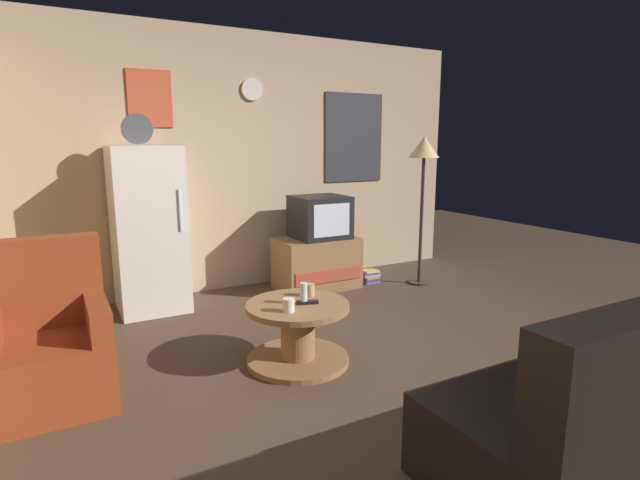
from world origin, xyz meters
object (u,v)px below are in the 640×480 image
object	(u,v)px
couch	(613,410)
fridge	(148,229)
tv_stand	(317,263)
crt_tv	(320,217)
coffee_table	(298,333)
mug_ceramic_tan	(309,290)
remote_control	(307,302)
armchair	(48,346)
wine_glass	(304,293)
mug_ceramic_white	(289,305)
book_stack	(370,276)
standing_lamp	(424,159)

from	to	relation	value
couch	fridge	bearing A→B (deg)	112.64
fridge	tv_stand	xyz separation A→B (m)	(1.67, -0.13, -0.48)
crt_tv	coffee_table	distance (m)	1.94
mug_ceramic_tan	remote_control	distance (m)	0.19
mug_ceramic_tan	armchair	world-z (taller)	armchair
wine_glass	armchair	world-z (taller)	armchair
crt_tv	mug_ceramic_white	size ratio (longest dim) A/B	6.00
couch	book_stack	size ratio (longest dim) A/B	7.77
tv_stand	mug_ceramic_white	bearing A→B (deg)	-123.57
crt_tv	couch	bearing A→B (deg)	-94.58
standing_lamp	armchair	size ratio (longest dim) A/B	1.66
fridge	crt_tv	size ratio (longest dim) A/B	3.28
fridge	couch	size ratio (longest dim) A/B	1.04
remote_control	fridge	bearing A→B (deg)	131.01
standing_lamp	book_stack	world-z (taller)	standing_lamp
tv_stand	remote_control	bearing A→B (deg)	-120.33
standing_lamp	book_stack	distance (m)	1.40
mug_ceramic_white	book_stack	xyz separation A→B (m)	(1.72, 1.57, -0.41)
coffee_table	wine_glass	xyz separation A→B (m)	(0.03, -0.03, 0.29)
fridge	mug_ceramic_tan	distance (m)	1.79
couch	tv_stand	bearing A→B (deg)	86.07
couch	wine_glass	bearing A→B (deg)	112.67
tv_stand	mug_ceramic_white	world-z (taller)	tv_stand
mug_ceramic_tan	wine_glass	bearing A→B (deg)	-129.68
crt_tv	mug_ceramic_tan	xyz separation A→B (m)	(-0.87, -1.44, -0.28)
crt_tv	wine_glass	world-z (taller)	crt_tv
mug_ceramic_tan	fridge	bearing A→B (deg)	117.93
couch	book_stack	bearing A→B (deg)	75.37
fridge	couch	xyz separation A→B (m)	(1.44, -3.45, -0.44)
wine_glass	couch	bearing A→B (deg)	-67.33
tv_stand	book_stack	size ratio (longest dim) A/B	3.84
wine_glass	couch	world-z (taller)	couch
standing_lamp	couch	bearing A→B (deg)	-113.94
wine_glass	couch	distance (m)	1.89
crt_tv	remote_control	world-z (taller)	crt_tv
tv_stand	couch	distance (m)	3.33
crt_tv	couch	world-z (taller)	crt_tv
crt_tv	remote_control	distance (m)	1.89
standing_lamp	mug_ceramic_white	xyz separation A→B (m)	(-2.18, -1.28, -0.88)
wine_glass	mug_ceramic_tan	size ratio (longest dim) A/B	1.67
wine_glass	mug_ceramic_white	bearing A→B (deg)	-148.82
coffee_table	mug_ceramic_white	bearing A→B (deg)	-135.37
coffee_table	standing_lamp	bearing A→B (deg)	29.40
standing_lamp	mug_ceramic_tan	xyz separation A→B (m)	(-1.91, -1.04, -0.88)
wine_glass	mug_ceramic_white	world-z (taller)	wine_glass
tv_stand	couch	xyz separation A→B (m)	(-0.23, -3.32, 0.04)
armchair	book_stack	xyz separation A→B (m)	(3.13, 1.19, -0.27)
mug_ceramic_white	mug_ceramic_tan	bearing A→B (deg)	40.76
crt_tv	mug_ceramic_tan	size ratio (longest dim) A/B	6.00
mug_ceramic_white	book_stack	distance (m)	2.36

